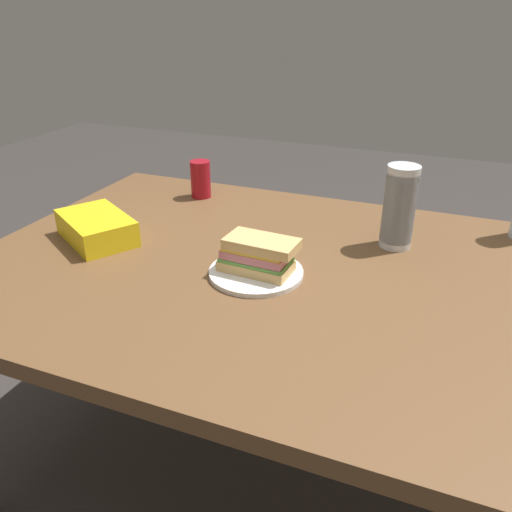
# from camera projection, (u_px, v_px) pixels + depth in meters

# --- Properties ---
(ground_plane) EXTENTS (8.00, 8.00, 0.00)m
(ground_plane) POSITION_uv_depth(u_px,v_px,m) (297.00, 482.00, 1.57)
(ground_plane) COLOR #383330
(dining_table) EXTENTS (1.70, 1.07, 0.73)m
(dining_table) POSITION_uv_depth(u_px,v_px,m) (307.00, 300.00, 1.28)
(dining_table) COLOR brown
(dining_table) RESTS_ON ground_plane
(paper_plate) EXTENTS (0.23, 0.23, 0.01)m
(paper_plate) POSITION_uv_depth(u_px,v_px,m) (256.00, 272.00, 1.24)
(paper_plate) COLOR white
(paper_plate) RESTS_ON dining_table
(sandwich) EXTENTS (0.19, 0.11, 0.08)m
(sandwich) POSITION_uv_depth(u_px,v_px,m) (258.00, 255.00, 1.22)
(sandwich) COLOR #DBB26B
(sandwich) RESTS_ON paper_plate
(soda_can_red) EXTENTS (0.07, 0.07, 0.12)m
(soda_can_red) POSITION_uv_depth(u_px,v_px,m) (201.00, 179.00, 1.71)
(soda_can_red) COLOR maroon
(soda_can_red) RESTS_ON dining_table
(chip_bag) EXTENTS (0.27, 0.25, 0.07)m
(chip_bag) POSITION_uv_depth(u_px,v_px,m) (97.00, 228.00, 1.41)
(chip_bag) COLOR yellow
(chip_bag) RESTS_ON dining_table
(plastic_cup_stack) EXTENTS (0.08, 0.08, 0.22)m
(plastic_cup_stack) POSITION_uv_depth(u_px,v_px,m) (399.00, 207.00, 1.34)
(plastic_cup_stack) COLOR silver
(plastic_cup_stack) RESTS_ON dining_table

